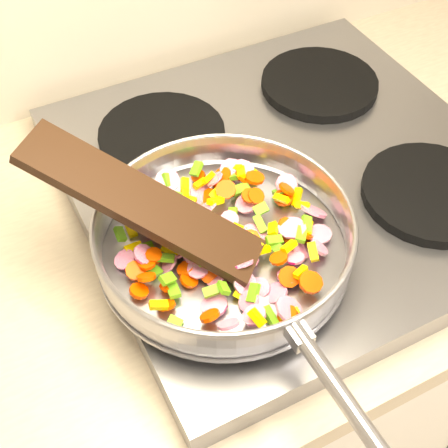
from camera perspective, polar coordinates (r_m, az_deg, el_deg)
name	(u,v)px	position (r m, az deg, el deg)	size (l,w,h in m)	color
cooktop	(289,176)	(0.92, 5.96, 4.34)	(0.60, 0.60, 0.04)	#939399
grate_fl	(252,267)	(0.77, 2.59, -3.94)	(0.19, 0.19, 0.02)	black
grate_fr	(431,193)	(0.90, 18.41, 2.73)	(0.19, 0.19, 0.02)	black
grate_bl	(162,135)	(0.95, -5.70, 8.12)	(0.19, 0.19, 0.02)	black
grate_br	(319,84)	(1.05, 8.72, 12.58)	(0.19, 0.19, 0.02)	black
saute_pan	(225,236)	(0.75, 0.08, -1.09)	(0.35, 0.52, 0.06)	#9E9EA5
vegetable_heap	(225,236)	(0.77, 0.06, -1.10)	(0.28, 0.29, 0.05)	#E83F00
wooden_spatula	(142,203)	(0.73, -7.52, 1.91)	(0.30, 0.07, 0.01)	black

